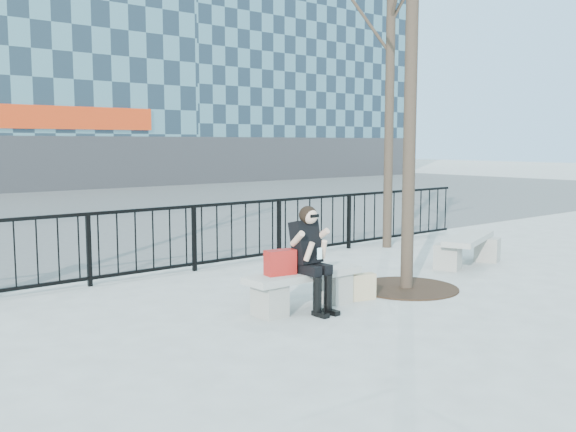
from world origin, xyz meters
TOP-DOWN VIEW (x-y plane):
  - ground at (0.00, 0.00)m, footprint 120.00×120.00m
  - railing at (0.00, 3.00)m, footprint 14.00×0.06m
  - building_right at (20.00, 27.00)m, footprint 16.20×10.20m
  - tree_grate at (1.90, -0.10)m, footprint 1.50×1.50m
  - bench_main at (0.00, 0.00)m, footprint 1.65×0.46m
  - bench_second at (4.13, 0.40)m, footprint 1.74×0.49m
  - seated_woman at (0.00, -0.16)m, footprint 0.50×0.64m
  - handbag at (-0.37, 0.02)m, footprint 0.40×0.24m
  - shopping_bag at (0.92, -0.14)m, footprint 0.40×0.23m

SIDE VIEW (x-z plane):
  - ground at x=0.00m, z-range 0.00..0.00m
  - tree_grate at x=1.90m, z-range 0.00..0.02m
  - shopping_bag at x=0.92m, z-range 0.00..0.36m
  - bench_main at x=0.00m, z-range 0.06..0.55m
  - bench_second at x=4.13m, z-range 0.06..0.58m
  - railing at x=0.00m, z-range 0.00..1.11m
  - handbag at x=-0.37m, z-range 0.49..0.80m
  - seated_woman at x=0.00m, z-range 0.00..1.34m
  - building_right at x=20.00m, z-range 0.00..20.60m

